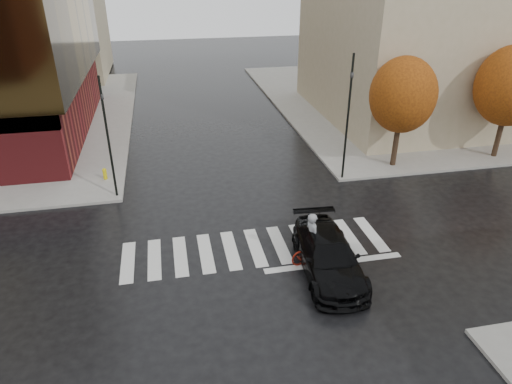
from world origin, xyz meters
TOP-DOWN VIEW (x-y plane):
  - ground at (0.00, 0.00)m, footprint 120.00×120.00m
  - sidewalk_ne at (21.00, 21.00)m, footprint 30.00×30.00m
  - crosswalk at (0.00, 0.50)m, footprint 12.00×3.00m
  - tree_ne_a at (10.00, 7.40)m, footprint 3.80×3.80m
  - tree_ne_b at (17.00, 7.40)m, footprint 4.20×4.20m
  - sedan at (2.52, -1.80)m, footprint 2.57×5.56m
  - cyclist at (2.13, -1.00)m, footprint 2.14×1.12m
  - traffic_light_nw at (-6.30, 6.60)m, footprint 0.19×0.17m
  - traffic_light_ne at (6.30, 6.30)m, footprint 0.15×0.18m
  - fire_hydrant at (-7.07, 8.81)m, footprint 0.24×0.24m
  - manhole at (2.58, 1.82)m, footprint 0.81×0.81m

SIDE VIEW (x-z plane):
  - ground at x=0.00m, z-range 0.00..0.00m
  - crosswalk at x=0.00m, z-range 0.00..0.01m
  - manhole at x=2.58m, z-range 0.00..0.01m
  - sidewalk_ne at x=21.00m, z-range 0.00..0.15m
  - fire_hydrant at x=-7.07m, z-range 0.18..0.85m
  - sedan at x=2.52m, z-range 0.00..1.57m
  - cyclist at x=2.13m, z-range -0.37..1.95m
  - traffic_light_nw at x=-6.30m, z-range 0.50..6.85m
  - traffic_light_ne at x=6.30m, z-range 0.60..7.58m
  - tree_ne_a at x=10.00m, z-range 1.20..7.71m
  - tree_ne_b at x=17.00m, z-range 1.17..8.07m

